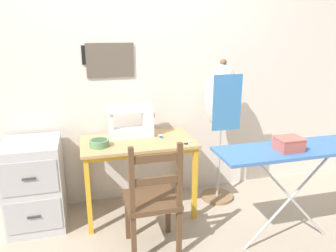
{
  "coord_description": "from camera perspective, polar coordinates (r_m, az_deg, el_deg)",
  "views": [
    {
      "loc": [
        -0.45,
        -2.44,
        1.66
      ],
      "look_at": [
        0.27,
        0.25,
        0.83
      ],
      "focal_mm": 35.0,
      "sensor_mm": 36.0,
      "label": 1
    }
  ],
  "objects": [
    {
      "name": "dress_form",
      "position": [
        3.11,
        9.31,
        3.78
      ],
      "size": [
        0.32,
        0.32,
        1.4
      ],
      "color": "#846647",
      "rests_on": "ground_plane"
    },
    {
      "name": "scissors",
      "position": [
        2.84,
        3.35,
        -2.96
      ],
      "size": [
        0.1,
        0.11,
        0.01
      ],
      "color": "silver",
      "rests_on": "sewing_table"
    },
    {
      "name": "sewing_table",
      "position": [
        2.94,
        -5.19,
        -4.32
      ],
      "size": [
        1.0,
        0.56,
        0.71
      ],
      "color": "tan",
      "rests_on": "ground_plane"
    },
    {
      "name": "wall_back",
      "position": [
        3.12,
        -6.67,
        9.42
      ],
      "size": [
        10.0,
        0.07,
        2.55
      ],
      "color": "silver",
      "rests_on": "ground_plane"
    },
    {
      "name": "ground_plane",
      "position": [
        2.99,
        -3.94,
        -17.22
      ],
      "size": [
        14.0,
        14.0,
        0.0
      ],
      "primitive_type": "plane",
      "color": "tan"
    },
    {
      "name": "filing_cabinet",
      "position": [
        3.07,
        -22.12,
        -9.36
      ],
      "size": [
        0.46,
        0.51,
        0.76
      ],
      "color": "#B7B7BC",
      "rests_on": "ground_plane"
    },
    {
      "name": "wooden_chair",
      "position": [
        2.51,
        -2.69,
        -12.84
      ],
      "size": [
        0.4,
        0.38,
        0.91
      ],
      "color": "#513823",
      "rests_on": "ground_plane"
    },
    {
      "name": "fabric_bowl",
      "position": [
        2.81,
        -11.89,
        -2.91
      ],
      "size": [
        0.17,
        0.17,
        0.06
      ],
      "color": "#56895B",
      "rests_on": "sewing_table"
    },
    {
      "name": "thread_spool_near_machine",
      "position": [
        2.96,
        -1.36,
        -1.86
      ],
      "size": [
        0.04,
        0.04,
        0.03
      ],
      "color": "#2875C1",
      "rests_on": "sewing_table"
    },
    {
      "name": "sewing_machine",
      "position": [
        2.99,
        -6.0,
        0.8
      ],
      "size": [
        0.41,
        0.15,
        0.33
      ],
      "color": "white",
      "rests_on": "sewing_table"
    },
    {
      "name": "ironing_board",
      "position": [
        2.62,
        21.42,
        -4.36
      ],
      "size": [
        1.23,
        0.36,
        0.82
      ],
      "color": "#3D6BAD",
      "rests_on": "ground_plane"
    },
    {
      "name": "storage_box",
      "position": [
        2.51,
        20.3,
        -2.93
      ],
      "size": [
        0.19,
        0.16,
        0.1
      ],
      "color": "#AD564C",
      "rests_on": "ironing_board"
    }
  ]
}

